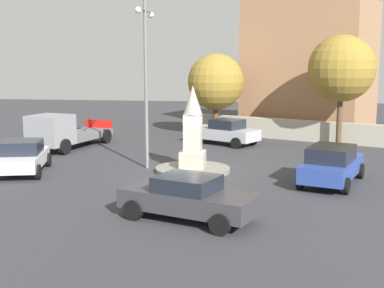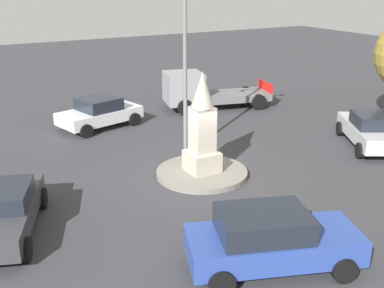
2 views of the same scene
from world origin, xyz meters
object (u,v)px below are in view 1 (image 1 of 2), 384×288
at_px(car_silver_far_side, 225,132).
at_px(tree_near_wall, 216,82).
at_px(car_dark_grey_parked_left, 188,197).
at_px(tree_mid_cluster, 342,69).
at_px(car_blue_passing, 332,164).
at_px(truck_grey_waiting, 62,132).
at_px(streetlamp, 146,68).
at_px(car_white_approaching, 21,156).
at_px(monument, 193,131).
at_px(corner_building, 311,67).

bearing_deg(car_silver_far_side, tree_near_wall, -165.43).
height_order(car_dark_grey_parked_left, tree_mid_cluster, tree_mid_cluster).
height_order(car_blue_passing, truck_grey_waiting, truck_grey_waiting).
bearing_deg(streetlamp, car_white_approaching, -70.44).
xyz_separation_m(car_dark_grey_parked_left, truck_grey_waiting, (-11.61, -8.89, 0.27)).
bearing_deg(tree_mid_cluster, monument, -41.98).
distance_m(streetlamp, car_white_approaching, 6.77).
xyz_separation_m(car_white_approaching, tree_mid_cluster, (-9.59, 14.87, 3.73)).
bearing_deg(truck_grey_waiting, car_white_approaching, 5.35).
xyz_separation_m(car_blue_passing, corner_building, (-16.57, 0.34, 3.69)).
distance_m(streetlamp, tree_near_wall, 11.07).
height_order(car_white_approaching, tree_near_wall, tree_near_wall).
bearing_deg(car_white_approaching, monument, 100.29).
bearing_deg(truck_grey_waiting, monument, 60.11).
relative_size(car_blue_passing, car_white_approaching, 1.10).
bearing_deg(car_white_approaching, tree_near_wall, 149.93).
bearing_deg(streetlamp, tree_mid_cluster, 128.75).
bearing_deg(car_white_approaching, tree_mid_cluster, 122.81).
bearing_deg(car_dark_grey_parked_left, car_white_approaching, -124.11).
bearing_deg(monument, car_dark_grey_parked_left, 7.07).
relative_size(car_silver_far_side, car_dark_grey_parked_left, 0.96).
relative_size(truck_grey_waiting, corner_building, 0.67).
xyz_separation_m(streetlamp, tree_mid_cluster, (-7.72, 9.62, -0.12)).
bearing_deg(corner_building, car_silver_far_side, -36.87).
distance_m(truck_grey_waiting, tree_mid_cluster, 16.23).
relative_size(monument, streetlamp, 0.48).
distance_m(monument, truck_grey_waiting, 9.29).
bearing_deg(car_white_approaching, car_blue_passing, 89.54).
relative_size(streetlamp, corner_building, 0.86).
bearing_deg(streetlamp, car_blue_passing, 76.31).
height_order(tree_near_wall, tree_mid_cluster, tree_mid_cluster).
height_order(car_silver_far_side, corner_building, corner_building).
xyz_separation_m(car_silver_far_side, corner_building, (-7.25, 5.44, 3.74)).
xyz_separation_m(streetlamp, car_blue_passing, (1.97, 8.10, -3.78)).
xyz_separation_m(car_blue_passing, truck_grey_waiting, (-6.07, -13.90, 0.18)).
xyz_separation_m(car_silver_far_side, tree_mid_cluster, (-0.37, 6.62, 3.72)).
bearing_deg(car_silver_far_side, corner_building, 143.13).
bearing_deg(streetlamp, corner_building, 149.98).
xyz_separation_m(car_dark_grey_parked_left, car_white_approaching, (-5.64, -8.33, 0.02)).
distance_m(car_white_approaching, tree_mid_cluster, 18.08).
bearing_deg(truck_grey_waiting, tree_near_wall, 130.38).
bearing_deg(streetlamp, tree_near_wall, 169.03).
height_order(truck_grey_waiting, tree_near_wall, tree_near_wall).
relative_size(car_dark_grey_parked_left, car_white_approaching, 1.09).
bearing_deg(tree_mid_cluster, streetlamp, -51.25).
height_order(streetlamp, tree_mid_cluster, streetlamp).
distance_m(car_silver_far_side, corner_building, 9.80).
xyz_separation_m(streetlamp, truck_grey_waiting, (-4.10, -5.80, -3.60)).
height_order(car_blue_passing, car_white_approaching, car_blue_passing).
xyz_separation_m(car_silver_far_side, truck_grey_waiting, (3.25, -8.80, 0.24)).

